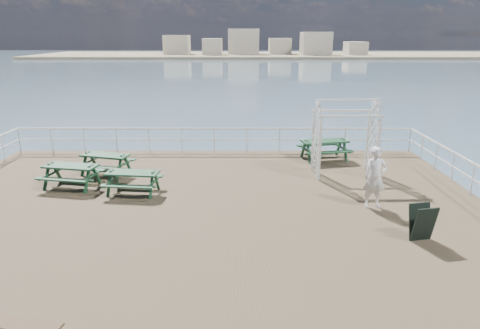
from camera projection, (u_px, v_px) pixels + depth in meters
The scene contains 11 objects.
ground at pixel (201, 215), 12.97m from camera, with size 18.00×14.00×0.30m, color brown.
sea_backdrop at pixel (275, 52), 141.26m from camera, with size 300.00×300.00×9.20m.
railing at pixel (205, 159), 15.13m from camera, with size 17.77×13.76×1.10m.
picnic_table_a at pixel (71, 171), 14.83m from camera, with size 2.07×1.79×0.89m.
picnic_table_b at pixel (105, 160), 16.22m from camera, with size 2.11×1.86×0.87m.
picnic_table_c at pixel (324, 146), 18.07m from camera, with size 2.22×1.93×0.95m.
picnic_table_d at pixel (133, 178), 14.25m from camera, with size 1.86×1.56×0.84m.
flat_bench_far at pixel (22, 329), 7.30m from camera, with size 1.45×0.59×0.41m.
trellis_arbor at pixel (345, 142), 15.90m from camera, with size 2.36×1.33×2.88m.
sandwich_board at pixel (422, 223), 10.97m from camera, with size 0.67×0.56×0.98m.
person at pixel (375, 178), 12.96m from camera, with size 0.70×0.46×1.91m, color white.
Camera 1 is at (1.21, -11.95, 5.12)m, focal length 32.00 mm.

